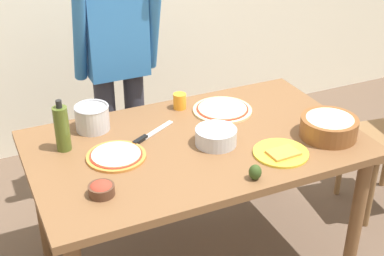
{
  "coord_description": "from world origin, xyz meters",
  "views": [
    {
      "loc": [
        -0.97,
        -2.07,
        2.09
      ],
      "look_at": [
        0.0,
        0.05,
        0.81
      ],
      "focal_mm": 51.0,
      "sensor_mm": 36.0,
      "label": 1
    }
  ],
  "objects_px": {
    "steel_pot": "(92,117)",
    "mixing_bowl_steel": "(216,136)",
    "pizza_cooked_on_tray": "(116,156)",
    "plate_with_slice": "(281,153)",
    "cup_orange": "(180,101)",
    "chef_knife": "(149,135)",
    "avocado": "(255,172)",
    "small_sauce_bowl": "(101,189)",
    "pizza_raw_on_board": "(222,109)",
    "person_cook": "(117,59)",
    "olive_oil_bottle": "(62,128)",
    "popcorn_bowl": "(329,125)",
    "dining_table": "(196,157)"
  },
  "relations": [
    {
      "from": "plate_with_slice",
      "to": "pizza_cooked_on_tray",
      "type": "bearing_deg",
      "value": 157.37
    },
    {
      "from": "pizza_cooked_on_tray",
      "to": "small_sauce_bowl",
      "type": "bearing_deg",
      "value": -119.21
    },
    {
      "from": "dining_table",
      "to": "steel_pot",
      "type": "height_order",
      "value": "steel_pot"
    },
    {
      "from": "mixing_bowl_steel",
      "to": "steel_pot",
      "type": "bearing_deg",
      "value": 141.89
    },
    {
      "from": "plate_with_slice",
      "to": "popcorn_bowl",
      "type": "xyz_separation_m",
      "value": [
        0.3,
        0.05,
        0.05
      ]
    },
    {
      "from": "plate_with_slice",
      "to": "mixing_bowl_steel",
      "type": "distance_m",
      "value": 0.32
    },
    {
      "from": "dining_table",
      "to": "mixing_bowl_steel",
      "type": "height_order",
      "value": "mixing_bowl_steel"
    },
    {
      "from": "small_sauce_bowl",
      "to": "avocado",
      "type": "height_order",
      "value": "avocado"
    },
    {
      "from": "pizza_raw_on_board",
      "to": "plate_with_slice",
      "type": "xyz_separation_m",
      "value": [
        0.04,
        -0.51,
        -0.0
      ]
    },
    {
      "from": "mixing_bowl_steel",
      "to": "olive_oil_bottle",
      "type": "xyz_separation_m",
      "value": [
        -0.67,
        0.25,
        0.07
      ]
    },
    {
      "from": "pizza_cooked_on_tray",
      "to": "steel_pot",
      "type": "xyz_separation_m",
      "value": [
        -0.02,
        0.31,
        0.06
      ]
    },
    {
      "from": "pizza_cooked_on_tray",
      "to": "plate_with_slice",
      "type": "distance_m",
      "value": 0.77
    },
    {
      "from": "dining_table",
      "to": "popcorn_bowl",
      "type": "bearing_deg",
      "value": -19.9
    },
    {
      "from": "person_cook",
      "to": "mixing_bowl_steel",
      "type": "bearing_deg",
      "value": -74.59
    },
    {
      "from": "plate_with_slice",
      "to": "popcorn_bowl",
      "type": "distance_m",
      "value": 0.31
    },
    {
      "from": "small_sauce_bowl",
      "to": "chef_knife",
      "type": "height_order",
      "value": "small_sauce_bowl"
    },
    {
      "from": "dining_table",
      "to": "pizza_raw_on_board",
      "type": "height_order",
      "value": "pizza_raw_on_board"
    },
    {
      "from": "plate_with_slice",
      "to": "steel_pot",
      "type": "distance_m",
      "value": 0.95
    },
    {
      "from": "avocado",
      "to": "steel_pot",
      "type": "bearing_deg",
      "value": 125.18
    },
    {
      "from": "dining_table",
      "to": "pizza_cooked_on_tray",
      "type": "bearing_deg",
      "value": 176.84
    },
    {
      "from": "dining_table",
      "to": "pizza_raw_on_board",
      "type": "distance_m",
      "value": 0.37
    },
    {
      "from": "mixing_bowl_steel",
      "to": "cup_orange",
      "type": "bearing_deg",
      "value": 90.76
    },
    {
      "from": "pizza_cooked_on_tray",
      "to": "popcorn_bowl",
      "type": "xyz_separation_m",
      "value": [
        1.01,
        -0.24,
        0.05
      ]
    },
    {
      "from": "person_cook",
      "to": "pizza_raw_on_board",
      "type": "bearing_deg",
      "value": -51.41
    },
    {
      "from": "small_sauce_bowl",
      "to": "mixing_bowl_steel",
      "type": "bearing_deg",
      "value": 15.93
    },
    {
      "from": "mixing_bowl_steel",
      "to": "popcorn_bowl",
      "type": "bearing_deg",
      "value": -16.97
    },
    {
      "from": "mixing_bowl_steel",
      "to": "olive_oil_bottle",
      "type": "height_order",
      "value": "olive_oil_bottle"
    },
    {
      "from": "plate_with_slice",
      "to": "olive_oil_bottle",
      "type": "height_order",
      "value": "olive_oil_bottle"
    },
    {
      "from": "olive_oil_bottle",
      "to": "steel_pot",
      "type": "relative_size",
      "value": 1.48
    },
    {
      "from": "small_sauce_bowl",
      "to": "chef_knife",
      "type": "xyz_separation_m",
      "value": [
        0.35,
        0.38,
        -0.02
      ]
    },
    {
      "from": "pizza_raw_on_board",
      "to": "avocado",
      "type": "relative_size",
      "value": 4.54
    },
    {
      "from": "person_cook",
      "to": "cup_orange",
      "type": "bearing_deg",
      "value": -60.75
    },
    {
      "from": "popcorn_bowl",
      "to": "avocado",
      "type": "height_order",
      "value": "popcorn_bowl"
    },
    {
      "from": "person_cook",
      "to": "pizza_raw_on_board",
      "type": "relative_size",
      "value": 5.09
    },
    {
      "from": "small_sauce_bowl",
      "to": "cup_orange",
      "type": "height_order",
      "value": "cup_orange"
    },
    {
      "from": "steel_pot",
      "to": "mixing_bowl_steel",
      "type": "bearing_deg",
      "value": -38.11
    },
    {
      "from": "pizza_cooked_on_tray",
      "to": "avocado",
      "type": "relative_size",
      "value": 3.96
    },
    {
      "from": "small_sauce_bowl",
      "to": "steel_pot",
      "type": "distance_m",
      "value": 0.58
    },
    {
      "from": "cup_orange",
      "to": "avocado",
      "type": "relative_size",
      "value": 1.21
    },
    {
      "from": "mixing_bowl_steel",
      "to": "pizza_raw_on_board",
      "type": "bearing_deg",
      "value": 57.48
    },
    {
      "from": "dining_table",
      "to": "person_cook",
      "type": "height_order",
      "value": "person_cook"
    },
    {
      "from": "pizza_cooked_on_tray",
      "to": "avocado",
      "type": "bearing_deg",
      "value": -40.48
    },
    {
      "from": "avocado",
      "to": "mixing_bowl_steel",
      "type": "bearing_deg",
      "value": 92.92
    },
    {
      "from": "steel_pot",
      "to": "plate_with_slice",
      "type": "bearing_deg",
      "value": -39.65
    },
    {
      "from": "cup_orange",
      "to": "chef_knife",
      "type": "xyz_separation_m",
      "value": [
        -0.26,
        -0.22,
        -0.04
      ]
    },
    {
      "from": "person_cook",
      "to": "cup_orange",
      "type": "height_order",
      "value": "person_cook"
    },
    {
      "from": "cup_orange",
      "to": "chef_knife",
      "type": "height_order",
      "value": "cup_orange"
    },
    {
      "from": "olive_oil_bottle",
      "to": "chef_knife",
      "type": "xyz_separation_m",
      "value": [
        0.41,
        -0.05,
        -0.11
      ]
    },
    {
      "from": "small_sauce_bowl",
      "to": "olive_oil_bottle",
      "type": "relative_size",
      "value": 0.43
    },
    {
      "from": "pizza_cooked_on_tray",
      "to": "olive_oil_bottle",
      "type": "height_order",
      "value": "olive_oil_bottle"
    }
  ]
}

